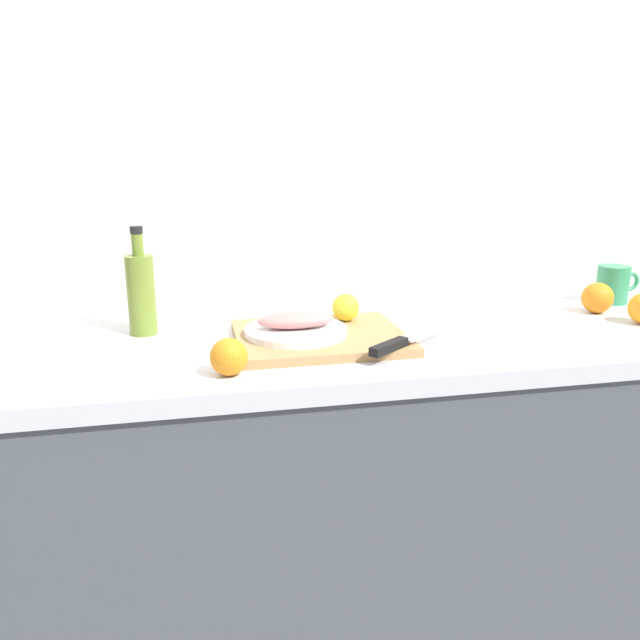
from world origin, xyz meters
TOP-DOWN VIEW (x-y plane):
  - back_wall at (0.00, 0.33)m, footprint 3.20×0.05m
  - kitchen_counter at (0.00, 0.00)m, footprint 2.00×0.60m
  - cutting_board at (-0.08, -0.03)m, footprint 0.37×0.31m
  - white_plate at (-0.14, -0.03)m, footprint 0.23×0.23m
  - fish_fillet at (-0.14, -0.03)m, footprint 0.17×0.07m
  - chef_knife at (0.07, -0.15)m, footprint 0.25×0.20m
  - lemon_0 at (0.00, 0.06)m, footprint 0.07×0.07m
  - olive_oil_bottle at (-0.47, 0.11)m, footprint 0.06×0.06m
  - coffee_mug_0 at (0.80, 0.16)m, footprint 0.13×0.09m
  - orange_2 at (0.68, 0.07)m, footprint 0.08×0.08m
  - orange_3 at (-0.29, -0.21)m, footprint 0.07×0.07m

SIDE VIEW (x-z plane):
  - kitchen_counter at x=0.00m, z-range 0.00..0.90m
  - cutting_board at x=-0.08m, z-range 0.90..0.92m
  - white_plate at x=-0.14m, z-range 0.92..0.93m
  - chef_knife at x=0.07m, z-range 0.92..0.94m
  - orange_3 at x=-0.29m, z-range 0.90..0.97m
  - orange_2 at x=0.68m, z-range 0.90..0.98m
  - coffee_mug_0 at x=0.80m, z-range 0.90..1.00m
  - lemon_0 at x=0.00m, z-range 0.92..0.99m
  - fish_fillet at x=-0.14m, z-range 0.94..0.97m
  - olive_oil_bottle at x=-0.47m, z-range 0.87..1.12m
  - back_wall at x=0.00m, z-range 0.00..2.50m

